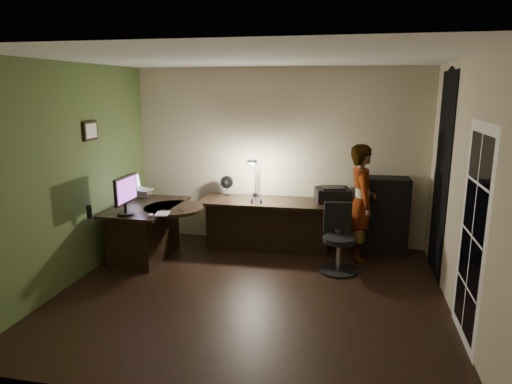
% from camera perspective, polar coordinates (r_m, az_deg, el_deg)
% --- Properties ---
extents(floor, '(4.50, 4.00, 0.01)m').
position_cam_1_polar(floor, '(5.56, -0.72, -12.63)').
color(floor, black).
rests_on(floor, ground).
extents(ceiling, '(4.50, 4.00, 0.01)m').
position_cam_1_polar(ceiling, '(5.03, -0.81, 16.47)').
color(ceiling, silver).
rests_on(ceiling, floor).
extents(wall_back, '(4.50, 0.01, 2.70)m').
position_cam_1_polar(wall_back, '(7.07, 2.79, 4.41)').
color(wall_back, '#B8AC8A').
rests_on(wall_back, floor).
extents(wall_front, '(4.50, 0.01, 2.70)m').
position_cam_1_polar(wall_front, '(3.26, -8.50, -5.85)').
color(wall_front, '#B8AC8A').
rests_on(wall_front, floor).
extents(wall_left, '(0.01, 4.00, 2.70)m').
position_cam_1_polar(wall_left, '(6.02, -22.21, 1.98)').
color(wall_left, '#B8AC8A').
rests_on(wall_left, floor).
extents(wall_right, '(0.01, 4.00, 2.70)m').
position_cam_1_polar(wall_right, '(5.14, 24.59, 0.02)').
color(wall_right, '#B8AC8A').
rests_on(wall_right, floor).
extents(green_wall_overlay, '(0.00, 4.00, 2.70)m').
position_cam_1_polar(green_wall_overlay, '(6.02, -22.09, 1.98)').
color(green_wall_overlay, '#465B2B').
rests_on(green_wall_overlay, floor).
extents(arched_doorway, '(0.01, 0.90, 2.60)m').
position_cam_1_polar(arched_doorway, '(6.25, 22.19, 1.88)').
color(arched_doorway, black).
rests_on(arched_doorway, floor).
extents(french_door, '(0.02, 0.92, 2.10)m').
position_cam_1_polar(french_door, '(4.69, 25.44, -5.01)').
color(french_door, white).
rests_on(french_door, floor).
extents(framed_picture, '(0.04, 0.30, 0.25)m').
position_cam_1_polar(framed_picture, '(6.32, -20.06, 7.21)').
color(framed_picture, black).
rests_on(framed_picture, wall_left).
extents(desk_left, '(0.85, 1.35, 0.77)m').
position_cam_1_polar(desk_left, '(6.71, -13.39, -4.85)').
color(desk_left, black).
rests_on(desk_left, floor).
extents(desk_right, '(2.02, 0.74, 0.75)m').
position_cam_1_polar(desk_right, '(6.88, 1.41, -4.13)').
color(desk_right, black).
rests_on(desk_right, floor).
extents(cabinet, '(0.77, 0.41, 1.13)m').
position_cam_1_polar(cabinet, '(6.94, 15.38, -2.83)').
color(cabinet, black).
rests_on(cabinet, floor).
extents(laptop_stand, '(0.25, 0.22, 0.10)m').
position_cam_1_polar(laptop_stand, '(7.14, -14.09, -0.11)').
color(laptop_stand, silver).
rests_on(laptop_stand, desk_left).
extents(laptop, '(0.40, 0.39, 0.22)m').
position_cam_1_polar(laptop, '(7.10, -14.16, 1.14)').
color(laptop, silver).
rests_on(laptop, laptop_stand).
extents(monitor, '(0.11, 0.55, 0.37)m').
position_cam_1_polar(monitor, '(6.16, -16.06, -0.99)').
color(monitor, black).
rests_on(monitor, desk_left).
extents(mouse, '(0.07, 0.10, 0.04)m').
position_cam_1_polar(mouse, '(6.01, -13.07, -2.78)').
color(mouse, silver).
rests_on(mouse, desk_left).
extents(phone, '(0.12, 0.16, 0.01)m').
position_cam_1_polar(phone, '(6.21, -11.50, -2.34)').
color(phone, black).
rests_on(phone, desk_left).
extents(pen, '(0.10, 0.10, 0.01)m').
position_cam_1_polar(pen, '(6.18, -9.33, -2.31)').
color(pen, black).
rests_on(pen, desk_left).
extents(speaker, '(0.07, 0.07, 0.17)m').
position_cam_1_polar(speaker, '(6.11, -20.12, -2.35)').
color(speaker, black).
rests_on(speaker, desk_left).
extents(notepad, '(0.21, 0.26, 0.01)m').
position_cam_1_polar(notepad, '(6.08, -11.63, -2.67)').
color(notepad, silver).
rests_on(notepad, desk_left).
extents(desk_fan, '(0.20, 0.12, 0.31)m').
position_cam_1_polar(desk_fan, '(7.12, -3.63, 0.84)').
color(desk_fan, black).
rests_on(desk_fan, desk_right).
extents(headphones, '(0.18, 0.11, 0.08)m').
position_cam_1_polar(headphones, '(6.66, 0.03, -0.98)').
color(headphones, '#17279A').
rests_on(headphones, desk_right).
extents(printer, '(0.57, 0.48, 0.22)m').
position_cam_1_polar(printer, '(6.81, 9.56, -0.25)').
color(printer, black).
rests_on(printer, desk_right).
extents(desk_lamp, '(0.21, 0.32, 0.64)m').
position_cam_1_polar(desk_lamp, '(6.94, -0.09, 1.95)').
color(desk_lamp, black).
rests_on(desk_lamp, desk_right).
extents(office_chair, '(0.59, 0.59, 0.90)m').
position_cam_1_polar(office_chair, '(6.11, 10.38, -5.84)').
color(office_chair, black).
rests_on(office_chair, floor).
extents(person, '(0.49, 0.65, 1.65)m').
position_cam_1_polar(person, '(6.54, 13.03, -1.32)').
color(person, '#D8A88C').
rests_on(person, floor).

